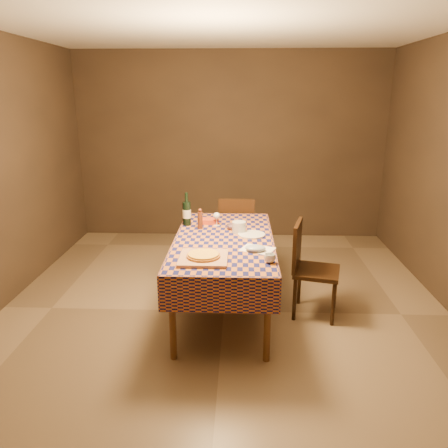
{
  "coord_description": "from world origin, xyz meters",
  "views": [
    {
      "loc": [
        0.16,
        -3.95,
        2.09
      ],
      "look_at": [
        0.0,
        0.05,
        0.9
      ],
      "focal_mm": 35.0,
      "sensor_mm": 36.0,
      "label": 1
    }
  ],
  "objects_px": {
    "bowl": "(233,227)",
    "chair_far": "(237,230)",
    "dining_table": "(224,246)",
    "white_plate": "(252,235)",
    "cutting_board": "(203,258)",
    "wine_bottle": "(187,213)",
    "pizza": "(203,255)",
    "chair_right": "(308,264)"
  },
  "relations": [
    {
      "from": "dining_table",
      "to": "wine_bottle",
      "type": "bearing_deg",
      "value": 132.92
    },
    {
      "from": "pizza",
      "to": "bowl",
      "type": "distance_m",
      "value": 0.89
    },
    {
      "from": "cutting_board",
      "to": "white_plate",
      "type": "height_order",
      "value": "cutting_board"
    },
    {
      "from": "pizza",
      "to": "chair_right",
      "type": "relative_size",
      "value": 0.38
    },
    {
      "from": "dining_table",
      "to": "chair_far",
      "type": "xyz_separation_m",
      "value": [
        0.11,
        1.08,
        -0.17
      ]
    },
    {
      "from": "cutting_board",
      "to": "chair_right",
      "type": "bearing_deg",
      "value": 30.25
    },
    {
      "from": "bowl",
      "to": "chair_right",
      "type": "relative_size",
      "value": 0.15
    },
    {
      "from": "dining_table",
      "to": "wine_bottle",
      "type": "relative_size",
      "value": 5.27
    },
    {
      "from": "cutting_board",
      "to": "chair_right",
      "type": "relative_size",
      "value": 0.43
    },
    {
      "from": "bowl",
      "to": "white_plate",
      "type": "xyz_separation_m",
      "value": [
        0.18,
        -0.2,
        -0.01
      ]
    },
    {
      "from": "dining_table",
      "to": "chair_far",
      "type": "distance_m",
      "value": 1.1
    },
    {
      "from": "pizza",
      "to": "chair_right",
      "type": "bearing_deg",
      "value": 30.25
    },
    {
      "from": "pizza",
      "to": "chair_far",
      "type": "distance_m",
      "value": 1.68
    },
    {
      "from": "dining_table",
      "to": "bowl",
      "type": "height_order",
      "value": "bowl"
    },
    {
      "from": "cutting_board",
      "to": "bowl",
      "type": "height_order",
      "value": "bowl"
    },
    {
      "from": "bowl",
      "to": "chair_far",
      "type": "xyz_separation_m",
      "value": [
        0.03,
        0.77,
        -0.27
      ]
    },
    {
      "from": "cutting_board",
      "to": "chair_far",
      "type": "bearing_deg",
      "value": 80.91
    },
    {
      "from": "wine_bottle",
      "to": "bowl",
      "type": "bearing_deg",
      "value": -14.6
    },
    {
      "from": "bowl",
      "to": "dining_table",
      "type": "bearing_deg",
      "value": -105.41
    },
    {
      "from": "bowl",
      "to": "chair_far",
      "type": "bearing_deg",
      "value": 87.86
    },
    {
      "from": "pizza",
      "to": "chair_right",
      "type": "distance_m",
      "value": 1.15
    },
    {
      "from": "dining_table",
      "to": "chair_far",
      "type": "bearing_deg",
      "value": 83.98
    },
    {
      "from": "dining_table",
      "to": "white_plate",
      "type": "height_order",
      "value": "white_plate"
    },
    {
      "from": "cutting_board",
      "to": "chair_far",
      "type": "relative_size",
      "value": 0.43
    },
    {
      "from": "chair_far",
      "to": "chair_right",
      "type": "xyz_separation_m",
      "value": [
        0.7,
        -1.07,
        0.0
      ]
    },
    {
      "from": "dining_table",
      "to": "bowl",
      "type": "distance_m",
      "value": 0.33
    },
    {
      "from": "dining_table",
      "to": "pizza",
      "type": "height_order",
      "value": "pizza"
    },
    {
      "from": "cutting_board",
      "to": "wine_bottle",
      "type": "xyz_separation_m",
      "value": [
        -0.26,
        0.99,
        0.12
      ]
    },
    {
      "from": "bowl",
      "to": "chair_far",
      "type": "relative_size",
      "value": 0.15
    },
    {
      "from": "cutting_board",
      "to": "chair_far",
      "type": "distance_m",
      "value": 1.67
    },
    {
      "from": "wine_bottle",
      "to": "chair_far",
      "type": "xyz_separation_m",
      "value": [
        0.52,
        0.64,
        -0.38
      ]
    },
    {
      "from": "pizza",
      "to": "wine_bottle",
      "type": "xyz_separation_m",
      "value": [
        -0.26,
        0.99,
        0.09
      ]
    },
    {
      "from": "pizza",
      "to": "chair_right",
      "type": "height_order",
      "value": "chair_right"
    },
    {
      "from": "bowl",
      "to": "white_plate",
      "type": "relative_size",
      "value": 0.53
    },
    {
      "from": "wine_bottle",
      "to": "pizza",
      "type": "bearing_deg",
      "value": -75.43
    },
    {
      "from": "pizza",
      "to": "chair_far",
      "type": "xyz_separation_m",
      "value": [
        0.26,
        1.63,
        -0.29
      ]
    },
    {
      "from": "wine_bottle",
      "to": "white_plate",
      "type": "distance_m",
      "value": 0.76
    },
    {
      "from": "cutting_board",
      "to": "chair_far",
      "type": "height_order",
      "value": "chair_far"
    },
    {
      "from": "pizza",
      "to": "chair_right",
      "type": "xyz_separation_m",
      "value": [
        0.97,
        0.56,
        -0.29
      ]
    },
    {
      "from": "white_plate",
      "to": "chair_right",
      "type": "height_order",
      "value": "chair_right"
    },
    {
      "from": "cutting_board",
      "to": "pizza",
      "type": "distance_m",
      "value": 0.03
    },
    {
      "from": "wine_bottle",
      "to": "white_plate",
      "type": "bearing_deg",
      "value": -25.85
    }
  ]
}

